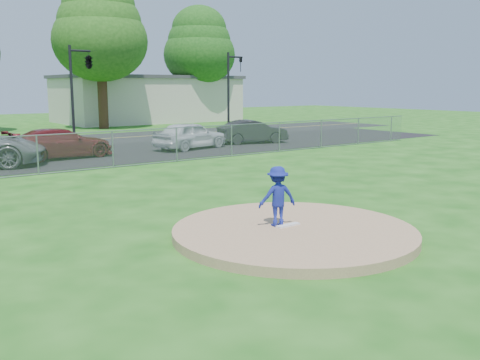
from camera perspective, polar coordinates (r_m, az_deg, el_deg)
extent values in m
plane|color=#185312|center=(20.34, -13.66, 0.34)|extent=(120.00, 120.00, 0.00)
cylinder|color=#A47D5A|center=(11.98, 5.78, -5.57)|extent=(5.40, 5.40, 0.20)
cube|color=white|center=(12.09, 5.14, -4.82)|extent=(0.60, 0.15, 0.04)
cube|color=gray|center=(22.07, -15.80, 2.95)|extent=(40.00, 0.06, 1.50)
cube|color=black|center=(26.38, -19.28, 2.23)|extent=(50.00, 8.00, 0.01)
cube|color=black|center=(33.56, -23.21, 3.52)|extent=(60.00, 7.00, 0.01)
cube|color=beige|center=(52.25, -9.81, 8.39)|extent=(16.00, 9.00, 4.00)
cube|color=#3F3F42|center=(52.24, -9.88, 10.75)|extent=(16.40, 9.40, 0.30)
cylinder|color=#3A2215|center=(43.85, -14.42, 8.31)|extent=(0.76, 0.76, 4.55)
ellipsoid|color=#205216|center=(43.97, -14.68, 14.12)|extent=(7.28, 7.28, 6.19)
ellipsoid|color=#205216|center=(44.09, -14.76, 15.77)|extent=(6.41, 6.41, 5.45)
ellipsoid|color=#205216|center=(44.24, -14.83, 17.41)|extent=(5.53, 5.53, 4.70)
cylinder|color=#3A2315|center=(51.64, -4.28, 8.60)|extent=(0.74, 0.74, 4.20)
ellipsoid|color=#174A13|center=(51.71, -4.34, 13.16)|extent=(6.72, 6.72, 5.71)
ellipsoid|color=#174A13|center=(51.79, -4.36, 14.46)|extent=(5.91, 5.91, 5.03)
ellipsoid|color=#174A13|center=(51.89, -4.37, 15.76)|extent=(5.11, 5.11, 4.34)
cylinder|color=black|center=(32.35, -17.48, 8.62)|extent=(0.16, 0.16, 5.60)
cylinder|color=black|center=(32.61, -16.69, 13.07)|extent=(1.20, 0.12, 0.12)
imported|color=black|center=(32.75, -15.84, 12.22)|extent=(0.53, 2.48, 1.00)
cylinder|color=black|center=(37.50, -1.25, 9.19)|extent=(0.16, 0.16, 5.60)
cylinder|color=black|center=(37.90, -0.51, 12.99)|extent=(1.20, 0.12, 0.12)
imported|color=black|center=(38.16, 0.09, 12.21)|extent=(0.16, 0.20, 1.00)
imported|color=navy|center=(11.97, 4.01, -1.75)|extent=(0.98, 0.74, 1.35)
imported|color=maroon|center=(26.07, -18.54, 3.73)|extent=(4.88, 2.21, 1.39)
imported|color=silver|center=(28.63, -5.33, 4.79)|extent=(4.56, 2.64, 1.46)
imported|color=black|center=(31.46, 1.35, 5.19)|extent=(4.32, 2.40, 1.35)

